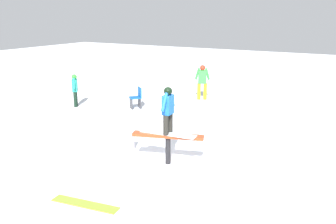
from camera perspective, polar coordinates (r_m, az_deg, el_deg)
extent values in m
plane|color=white|center=(10.08, 0.00, -7.83)|extent=(60.00, 60.00, 0.00)
cylinder|color=black|center=(9.94, 0.00, -5.86)|extent=(0.14, 0.14, 0.74)
cube|color=#A53F1E|center=(9.80, 0.00, -3.62)|extent=(1.88, 0.84, 0.08)
cube|color=white|center=(10.55, -11.03, -5.20)|extent=(2.17, 1.98, 0.63)
cube|color=white|center=(9.78, 0.00, -3.31)|extent=(1.54, 0.42, 0.03)
cylinder|color=black|center=(9.59, -0.32, -1.99)|extent=(0.14, 0.14, 0.52)
cylinder|color=black|center=(9.81, 0.32, -1.58)|extent=(0.14, 0.14, 0.52)
cube|color=blue|center=(9.56, 0.00, 1.12)|extent=(0.23, 0.35, 0.50)
cylinder|color=blue|center=(9.35, -0.53, 1.50)|extent=(0.11, 0.33, 0.46)
cylinder|color=blue|center=(9.72, 0.51, 2.03)|extent=(0.11, 0.33, 0.46)
sphere|color=black|center=(9.48, 0.00, 3.20)|extent=(0.21, 0.21, 0.21)
cylinder|color=gold|center=(17.24, 5.68, 3.14)|extent=(0.15, 0.15, 0.75)
cylinder|color=gold|center=(17.24, 4.73, 3.16)|extent=(0.15, 0.15, 0.75)
cube|color=green|center=(17.11, 5.26, 5.36)|extent=(0.43, 0.36, 0.60)
cylinder|color=green|center=(17.10, 6.04, 5.79)|extent=(0.24, 0.18, 0.53)
cylinder|color=green|center=(17.09, 4.50, 5.82)|extent=(0.24, 0.18, 0.53)
sphere|color=red|center=(17.05, 5.29, 6.73)|extent=(0.23, 0.23, 0.23)
cylinder|color=black|center=(16.29, -13.94, 1.86)|extent=(0.13, 0.13, 0.65)
cylinder|color=black|center=(16.53, -13.85, 2.06)|extent=(0.13, 0.13, 0.65)
cube|color=teal|center=(16.29, -14.03, 3.96)|extent=(0.35, 0.38, 0.52)
cylinder|color=teal|center=(16.07, -14.13, 4.23)|extent=(0.20, 0.22, 0.47)
cylinder|color=teal|center=(16.47, -13.98, 4.50)|extent=(0.20, 0.22, 0.47)
sphere|color=green|center=(16.23, -14.11, 5.23)|extent=(0.21, 0.21, 0.21)
cube|color=#90DA2F|center=(8.27, -12.51, -13.54)|extent=(1.56, 0.49, 0.02)
cube|color=#3F3F44|center=(15.62, -5.64, 1.29)|extent=(0.32, 0.28, 0.44)
cube|color=#3F3F44|center=(15.71, -4.37, 1.40)|extent=(0.32, 0.28, 0.44)
cube|color=#185CAA|center=(15.61, -5.02, 2.20)|extent=(0.62, 0.62, 0.04)
cube|color=#185CAA|center=(15.61, -4.33, 3.05)|extent=(0.36, 0.31, 0.40)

